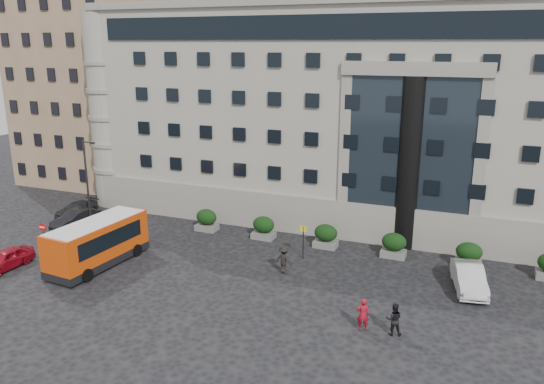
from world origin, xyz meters
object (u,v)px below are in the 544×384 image
(hedge_c, at_px, (326,236))
(minibus, at_px, (97,241))
(hedge_d, at_px, (394,245))
(street_lamp, at_px, (88,185))
(pedestrian_c, at_px, (284,260))
(parked_car_a, at_px, (5,259))
(pedestrian_b, at_px, (394,319))
(parked_car_b, at_px, (76,218))
(no_entry_sign, at_px, (43,231))
(hedge_a, at_px, (207,220))
(red_truck, at_px, (142,175))
(pedestrian_a, at_px, (363,314))
(hedge_e, at_px, (469,255))
(parked_car_c, at_px, (76,209))
(parked_car_d, at_px, (132,186))
(hedge_b, at_px, (264,227))
(bus_stop_sign, at_px, (303,236))
(white_taxi, at_px, (469,278))

(hedge_c, relative_size, minibus, 0.23)
(hedge_d, relative_size, street_lamp, 0.23)
(hedge_c, distance_m, pedestrian_c, 5.89)
(parked_car_a, height_order, pedestrian_b, pedestrian_b)
(parked_car_a, bearing_deg, parked_car_b, 102.12)
(no_entry_sign, height_order, pedestrian_b, no_entry_sign)
(hedge_a, xyz_separation_m, hedge_c, (10.40, 0.00, 0.00))
(minibus, bearing_deg, parked_car_b, 145.80)
(hedge_d, distance_m, street_lamp, 24.27)
(hedge_c, bearing_deg, minibus, -146.58)
(red_truck, height_order, parked_car_a, red_truck)
(street_lamp, bearing_deg, hedge_c, 14.67)
(pedestrian_a, distance_m, pedestrian_b, 1.67)
(hedge_e, height_order, parked_car_c, hedge_e)
(hedge_a, xyz_separation_m, parked_car_c, (-13.00, -0.91, -0.31))
(parked_car_b, xyz_separation_m, pedestrian_c, (20.03, -2.40, 0.26))
(hedge_e, xyz_separation_m, no_entry_sign, (-29.80, -8.84, 0.72))
(red_truck, relative_size, parked_car_d, 1.09)
(hedge_b, distance_m, parked_car_d, 19.67)
(hedge_e, bearing_deg, pedestrian_c, -153.82)
(hedge_a, bearing_deg, parked_car_c, -175.98)
(bus_stop_sign, xyz_separation_m, minibus, (-13.13, -6.46, 0.05))
(hedge_a, xyz_separation_m, hedge_d, (15.60, 0.00, 0.00))
(hedge_a, height_order, street_lamp, street_lamp)
(minibus, relative_size, red_truck, 1.43)
(pedestrian_b, bearing_deg, red_truck, -48.58)
(street_lamp, bearing_deg, red_truck, 109.70)
(hedge_b, distance_m, parked_car_a, 18.93)
(pedestrian_c, bearing_deg, street_lamp, 11.29)
(hedge_e, bearing_deg, minibus, -159.24)
(red_truck, distance_m, white_taxi, 36.35)
(hedge_a, distance_m, bus_stop_sign, 9.94)
(parked_car_d, bearing_deg, hedge_b, -29.58)
(parked_car_b, relative_size, parked_car_c, 1.04)
(hedge_c, bearing_deg, red_truck, 158.30)
(hedge_b, relative_size, hedge_e, 1.00)
(hedge_a, bearing_deg, red_truck, 144.38)
(parked_car_b, distance_m, white_taxi, 31.87)
(parked_car_b, distance_m, pedestrian_c, 20.17)
(hedge_c, bearing_deg, no_entry_sign, -155.51)
(street_lamp, relative_size, pedestrian_a, 4.23)
(minibus, bearing_deg, white_taxi, 17.64)
(pedestrian_a, xyz_separation_m, pedestrian_c, (-6.62, 5.40, 0.04))
(hedge_a, height_order, pedestrian_c, pedestrian_c)
(hedge_e, distance_m, parked_car_b, 31.89)
(pedestrian_b, bearing_deg, minibus, -19.54)
(red_truck, height_order, white_taxi, red_truck)
(hedge_a, relative_size, bus_stop_sign, 0.73)
(no_entry_sign, distance_m, parked_car_c, 8.94)
(red_truck, bearing_deg, hedge_e, -26.44)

